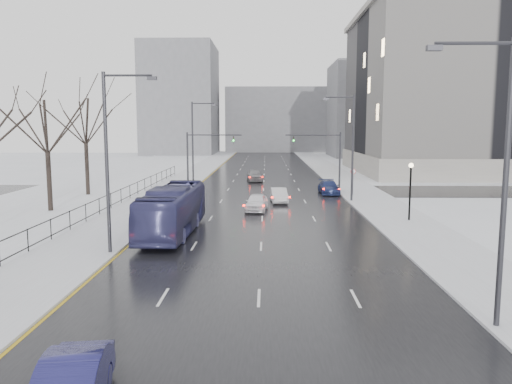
# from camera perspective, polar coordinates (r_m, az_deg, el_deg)

# --- Properties ---
(road) EXTENTS (16.00, 150.00, 0.04)m
(road) POSITION_cam_1_polar(r_m,az_deg,el_deg) (67.31, 0.91, 1.43)
(road) COLOR black
(road) RESTS_ON ground
(cross_road) EXTENTS (130.00, 10.00, 0.04)m
(cross_road) POSITION_cam_1_polar(r_m,az_deg,el_deg) (55.40, 0.85, 0.13)
(cross_road) COLOR black
(cross_road) RESTS_ON ground
(sidewalk_left) EXTENTS (5.00, 150.00, 0.16)m
(sidewalk_left) POSITION_cam_1_polar(r_m,az_deg,el_deg) (68.17, -7.96, 1.49)
(sidewalk_left) COLOR silver
(sidewalk_left) RESTS_ON ground
(sidewalk_right) EXTENTS (5.00, 150.00, 0.16)m
(sidewalk_right) POSITION_cam_1_polar(r_m,az_deg,el_deg) (68.08, 9.78, 1.44)
(sidewalk_right) COLOR silver
(sidewalk_right) RESTS_ON ground
(park_strip) EXTENTS (14.00, 150.00, 0.12)m
(park_strip) POSITION_cam_1_polar(r_m,az_deg,el_deg) (70.30, -15.63, 1.45)
(park_strip) COLOR white
(park_strip) RESTS_ON ground
(tree_park_d) EXTENTS (8.75, 8.75, 12.50)m
(tree_park_d) POSITION_cam_1_polar(r_m,az_deg,el_deg) (45.32, -22.40, -2.10)
(tree_park_d) COLOR black
(tree_park_d) RESTS_ON ground
(tree_park_e) EXTENTS (9.45, 9.45, 13.50)m
(tree_park_e) POSITION_cam_1_polar(r_m,az_deg,el_deg) (54.65, -18.62, -0.38)
(tree_park_e) COLOR black
(tree_park_e) RESTS_ON ground
(iron_fence) EXTENTS (0.06, 70.00, 1.30)m
(iron_fence) POSITION_cam_1_polar(r_m,az_deg,el_deg) (39.74, -18.40, -1.87)
(iron_fence) COLOR black
(iron_fence) RESTS_ON sidewalk_left
(streetlight_r_near) EXTENTS (2.95, 0.25, 10.00)m
(streetlight_r_near) POSITION_cam_1_polar(r_m,az_deg,el_deg) (18.74, 26.04, 2.22)
(streetlight_r_near) COLOR #2D2D33
(streetlight_r_near) RESTS_ON ground
(streetlight_r_mid) EXTENTS (2.95, 0.25, 10.00)m
(streetlight_r_mid) POSITION_cam_1_polar(r_m,az_deg,el_deg) (47.62, 10.73, 5.57)
(streetlight_r_mid) COLOR #2D2D33
(streetlight_r_mid) RESTS_ON ground
(streetlight_l_near) EXTENTS (2.95, 0.25, 10.00)m
(streetlight_l_near) POSITION_cam_1_polar(r_m,az_deg,el_deg) (28.27, -16.28, 4.19)
(streetlight_l_near) COLOR #2D2D33
(streetlight_l_near) RESTS_ON ground
(streetlight_l_far) EXTENTS (2.95, 0.25, 10.00)m
(streetlight_l_far) POSITION_cam_1_polar(r_m,az_deg,el_deg) (59.56, -7.04, 5.99)
(streetlight_l_far) COLOR #2D2D33
(streetlight_l_far) RESTS_ON ground
(lamppost_r_mid) EXTENTS (0.36, 0.36, 4.28)m
(lamppost_r_mid) POSITION_cam_1_polar(r_m,az_deg,el_deg) (38.69, 17.23, 0.98)
(lamppost_r_mid) COLOR black
(lamppost_r_mid) RESTS_ON sidewalk_right
(mast_signal_right) EXTENTS (6.10, 0.33, 6.50)m
(mast_signal_right) POSITION_cam_1_polar(r_m,az_deg,el_deg) (55.47, 8.47, 4.30)
(mast_signal_right) COLOR #2D2D33
(mast_signal_right) RESTS_ON ground
(mast_signal_left) EXTENTS (6.10, 0.33, 6.50)m
(mast_signal_left) POSITION_cam_1_polar(r_m,az_deg,el_deg) (55.55, -6.74, 4.33)
(mast_signal_left) COLOR #2D2D33
(mast_signal_left) RESTS_ON ground
(no_uturn_sign) EXTENTS (0.60, 0.06, 2.70)m
(no_uturn_sign) POSITION_cam_1_polar(r_m,az_deg,el_deg) (51.94, 11.04, 2.04)
(no_uturn_sign) COLOR #2D2D33
(no_uturn_sign) RESTS_ON sidewalk_right
(civic_building) EXTENTS (41.00, 31.00, 24.80)m
(civic_building) POSITION_cam_1_polar(r_m,az_deg,el_deg) (86.34, 25.23, 9.50)
(civic_building) COLOR gray
(civic_building) RESTS_ON ground
(bldg_far_right) EXTENTS (24.00, 20.00, 22.00)m
(bldg_far_right) POSITION_cam_1_polar(r_m,az_deg,el_deg) (125.11, 14.13, 9.03)
(bldg_far_right) COLOR slate
(bldg_far_right) RESTS_ON ground
(bldg_far_left) EXTENTS (18.00, 22.00, 28.00)m
(bldg_far_left) POSITION_cam_1_polar(r_m,az_deg,el_deg) (133.99, -8.56, 10.34)
(bldg_far_left) COLOR slate
(bldg_far_left) RESTS_ON ground
(bldg_far_center) EXTENTS (30.00, 18.00, 18.00)m
(bldg_far_center) POSITION_cam_1_polar(r_m,az_deg,el_deg) (147.00, 2.63, 8.20)
(bldg_far_center) COLOR slate
(bldg_far_center) RESTS_ON ground
(bus) EXTENTS (2.89, 11.37, 3.15)m
(bus) POSITION_cam_1_polar(r_m,az_deg,el_deg) (33.50, -9.47, -2.04)
(bus) COLOR navy
(bus) RESTS_ON road
(sedan_center_near) EXTENTS (2.12, 4.39, 1.44)m
(sedan_center_near) POSITION_cam_1_polar(r_m,az_deg,el_deg) (42.10, 0.08, -1.18)
(sedan_center_near) COLOR white
(sedan_center_near) RESTS_ON road
(sedan_right_near) EXTENTS (1.75, 4.23, 1.36)m
(sedan_right_near) POSITION_cam_1_polar(r_m,az_deg,el_deg) (46.81, 2.62, -0.36)
(sedan_right_near) COLOR silver
(sedan_right_near) RESTS_ON road
(sedan_right_far) EXTENTS (2.01, 4.80, 1.39)m
(sedan_right_far) POSITION_cam_1_polar(r_m,az_deg,el_deg) (53.37, 8.32, 0.55)
(sedan_right_far) COLOR navy
(sedan_right_far) RESTS_ON road
(sedan_center_far) EXTENTS (2.37, 4.88, 1.60)m
(sedan_center_far) POSITION_cam_1_polar(r_m,az_deg,el_deg) (65.11, -0.16, 1.96)
(sedan_center_far) COLOR gray
(sedan_center_far) RESTS_ON road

